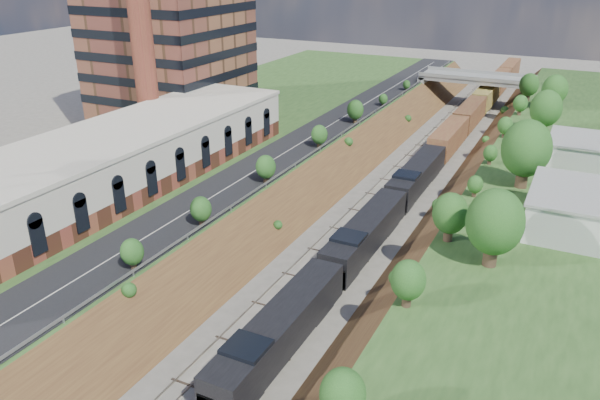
# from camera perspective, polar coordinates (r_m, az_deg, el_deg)

# --- Properties ---
(platform_left) EXTENTS (44.00, 180.00, 5.00)m
(platform_left) POSITION_cam_1_polar(r_m,az_deg,el_deg) (94.67, -11.10, 4.44)
(platform_left) COLOR #2C4D1F
(platform_left) RESTS_ON ground
(embankment_left) EXTENTS (10.00, 180.00, 10.00)m
(embankment_left) POSITION_cam_1_polar(r_m,az_deg,el_deg) (84.61, 1.04, 0.81)
(embankment_left) COLOR brown
(embankment_left) RESTS_ON ground
(embankment_right) EXTENTS (10.00, 180.00, 10.00)m
(embankment_right) POSITION_cam_1_polar(r_m,az_deg,el_deg) (78.55, 15.69, -1.92)
(embankment_right) COLOR brown
(embankment_right) RESTS_ON ground
(rail_left_track) EXTENTS (1.58, 180.00, 0.18)m
(rail_left_track) POSITION_cam_1_polar(r_m,az_deg,el_deg) (81.62, 6.37, -0.13)
(rail_left_track) COLOR gray
(rail_left_track) RESTS_ON ground
(rail_right_track) EXTENTS (1.58, 180.00, 0.18)m
(rail_right_track) POSITION_cam_1_polar(r_m,az_deg,el_deg) (80.17, 9.85, -0.78)
(rail_right_track) COLOR gray
(rail_right_track) RESTS_ON ground
(road) EXTENTS (8.00, 180.00, 0.10)m
(road) POSITION_cam_1_polar(r_m,az_deg,el_deg) (84.75, -1.69, 4.49)
(road) COLOR black
(road) RESTS_ON platform_left
(guardrail) EXTENTS (0.10, 171.00, 0.70)m
(guardrail) POSITION_cam_1_polar(r_m,az_deg,el_deg) (82.67, 0.76, 4.37)
(guardrail) COLOR #99999E
(guardrail) RESTS_ON platform_left
(commercial_building) EXTENTS (14.30, 62.30, 7.00)m
(commercial_building) POSITION_cam_1_polar(r_m,az_deg,el_deg) (74.05, -18.52, 3.31)
(commercial_building) COLOR brown
(commercial_building) RESTS_ON platform_left
(smokestack) EXTENTS (3.20, 3.20, 40.00)m
(smokestack) POSITION_cam_1_polar(r_m,az_deg,el_deg) (89.07, -15.47, 17.75)
(smokestack) COLOR brown
(smokestack) RESTS_ON platform_left
(overpass) EXTENTS (24.50, 8.30, 7.40)m
(overpass) POSITION_cam_1_polar(r_m,az_deg,el_deg) (137.39, 16.79, 10.71)
(overpass) COLOR gray
(overpass) RESTS_ON ground
(white_building_near) EXTENTS (9.00, 12.00, 4.00)m
(white_building_near) POSITION_cam_1_polar(r_m,az_deg,el_deg) (67.60, 25.28, -1.00)
(white_building_near) COLOR silver
(white_building_near) RESTS_ON platform_right
(white_building_far) EXTENTS (8.00, 10.00, 3.60)m
(white_building_far) POSITION_cam_1_polar(r_m,az_deg,el_deg) (88.47, 25.66, 4.17)
(white_building_far) COLOR silver
(white_building_far) RESTS_ON platform_right
(tree_right_large) EXTENTS (5.25, 5.25, 7.61)m
(tree_right_large) POSITION_cam_1_polar(r_m,az_deg,el_deg) (55.88, 18.48, -2.10)
(tree_right_large) COLOR #473323
(tree_right_large) RESTS_ON platform_right
(tree_left_crest) EXTENTS (2.45, 2.45, 3.55)m
(tree_left_crest) POSITION_cam_1_polar(r_m,az_deg,el_deg) (52.42, -19.05, -6.79)
(tree_left_crest) COLOR #473323
(tree_left_crest) RESTS_ON platform_left
(freight_train) EXTENTS (3.29, 149.51, 4.85)m
(freight_train) POSITION_cam_1_polar(r_m,az_deg,el_deg) (109.33, 15.08, 6.72)
(freight_train) COLOR black
(freight_train) RESTS_ON ground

